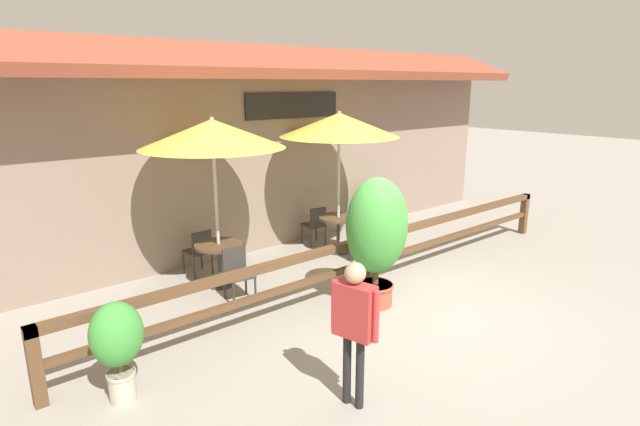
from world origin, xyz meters
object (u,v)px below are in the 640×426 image
at_px(chair_near_wallside, 199,250).
at_px(dining_table_middle, 338,224).
at_px(chair_near_streetside, 238,271).
at_px(potted_plant_entrance_palm, 117,341).
at_px(patio_umbrella_near, 212,134).
at_px(chair_middle_wallside, 315,224).
at_px(potted_plant_tall_tropical, 371,207).
at_px(chair_middle_streetside, 361,237).
at_px(pedestrian, 354,316).
at_px(potted_plant_broad_leaf, 377,231).
at_px(dining_table_near, 219,253).
at_px(patio_umbrella_middle, 339,125).

bearing_deg(chair_near_wallside, dining_table_middle, 162.66).
height_order(chair_near_streetside, potted_plant_entrance_palm, potted_plant_entrance_palm).
relative_size(patio_umbrella_near, dining_table_middle, 3.55).
distance_m(chair_middle_wallside, potted_plant_entrance_palm, 5.97).
xyz_separation_m(patio_umbrella_near, potted_plant_tall_tropical, (4.50, 0.75, -2.09)).
distance_m(dining_table_middle, chair_middle_streetside, 0.69).
bearing_deg(potted_plant_tall_tropical, patio_umbrella_near, -170.59).
xyz_separation_m(potted_plant_tall_tropical, pedestrian, (-5.02, -4.69, 0.50)).
bearing_deg(potted_plant_broad_leaf, potted_plant_entrance_palm, 179.41).
xyz_separation_m(dining_table_near, potted_plant_entrance_palm, (-2.45, -2.24, 0.12)).
relative_size(potted_plant_entrance_palm, pedestrian, 0.71).
bearing_deg(chair_near_wallside, chair_near_streetside, 85.77).
bearing_deg(dining_table_middle, chair_near_wallside, 166.79).
xyz_separation_m(chair_middle_wallside, pedestrian, (-3.25, -4.65, 0.59)).
bearing_deg(patio_umbrella_middle, potted_plant_broad_leaf, -118.77).
bearing_deg(chair_near_wallside, chair_middle_streetside, 150.34).
distance_m(patio_umbrella_middle, chair_middle_streetside, 2.27).
bearing_deg(dining_table_middle, potted_plant_entrance_palm, -156.64).
bearing_deg(potted_plant_entrance_palm, chair_middle_wallside, 29.66).
relative_size(chair_near_streetside, chair_near_wallside, 1.00).
bearing_deg(potted_plant_tall_tropical, patio_umbrella_middle, -157.13).
xyz_separation_m(dining_table_near, chair_middle_wallside, (2.73, 0.71, -0.12)).
bearing_deg(chair_middle_wallside, chair_middle_streetside, 98.94).
bearing_deg(potted_plant_broad_leaf, dining_table_middle, 61.23).
bearing_deg(patio_umbrella_near, potted_plant_entrance_palm, -137.58).
xyz_separation_m(chair_middle_wallside, potted_plant_broad_leaf, (-1.20, -2.99, 0.74)).
bearing_deg(dining_table_middle, chair_near_streetside, -165.75).
bearing_deg(dining_table_near, dining_table_middle, 0.56).
xyz_separation_m(patio_umbrella_near, potted_plant_broad_leaf, (1.53, -2.28, -1.43)).
height_order(patio_umbrella_near, dining_table_near, patio_umbrella_near).
xyz_separation_m(chair_near_wallside, chair_middle_wallside, (2.77, 0.02, 0.00)).
height_order(patio_umbrella_middle, potted_plant_entrance_palm, patio_umbrella_middle).
distance_m(chair_near_streetside, chair_middle_wallside, 3.11).
height_order(chair_middle_streetside, potted_plant_broad_leaf, potted_plant_broad_leaf).
xyz_separation_m(patio_umbrella_near, chair_near_streetside, (-0.04, -0.69, -2.17)).
bearing_deg(chair_middle_streetside, patio_umbrella_middle, 95.43).
height_order(chair_near_wallside, potted_plant_broad_leaf, potted_plant_broad_leaf).
bearing_deg(chair_near_wallside, chair_middle_wallside, 176.21).
xyz_separation_m(patio_umbrella_near, chair_near_wallside, (-0.04, 0.69, -2.17)).
xyz_separation_m(patio_umbrella_near, dining_table_middle, (2.80, 0.03, -2.04)).
bearing_deg(chair_near_wallside, potted_plant_broad_leaf, 113.74).
relative_size(dining_table_near, potted_plant_entrance_palm, 0.70).
bearing_deg(chair_near_wallside, patio_umbrella_middle, 162.66).
relative_size(dining_table_middle, chair_middle_wallside, 0.96).
relative_size(patio_umbrella_near, chair_near_wallside, 3.39).
height_order(chair_near_wallside, potted_plant_tall_tropical, potted_plant_tall_tropical).
distance_m(patio_umbrella_near, chair_middle_wallside, 3.56).
bearing_deg(patio_umbrella_near, patio_umbrella_middle, 0.56).
height_order(chair_middle_streetside, potted_plant_tall_tropical, potted_plant_tall_tropical).
bearing_deg(dining_table_middle, chair_middle_wallside, 95.76).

